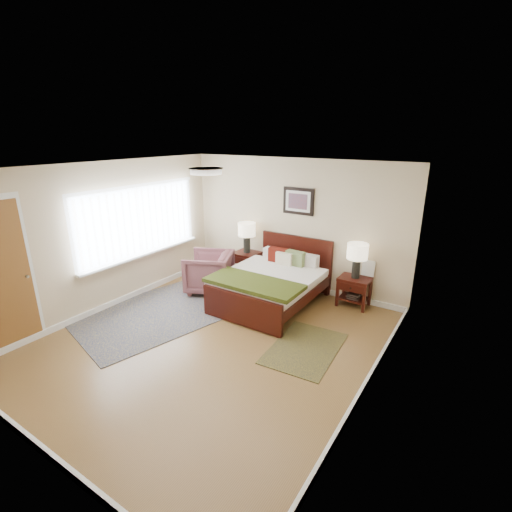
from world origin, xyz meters
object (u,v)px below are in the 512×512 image
at_px(nightstand_right, 354,288).
at_px(rug_persian, 158,313).
at_px(bed, 272,279).
at_px(lamp_right, 357,254).
at_px(armchair, 209,272).
at_px(lamp_left, 247,232).
at_px(nightstand_left, 246,258).

relative_size(nightstand_right, rug_persian, 0.20).
xyz_separation_m(bed, nightstand_right, (1.25, 0.70, -0.15)).
relative_size(lamp_right, armchair, 0.72).
relative_size(lamp_left, lamp_right, 1.00).
bearing_deg(nightstand_right, nightstand_left, -179.82).
xyz_separation_m(bed, armchair, (-1.31, -0.16, -0.09)).
bearing_deg(lamp_left, lamp_right, 0.00).
relative_size(nightstand_left, rug_persian, 0.22).
xyz_separation_m(lamp_left, rug_persian, (-0.42, -2.10, -1.02)).
xyz_separation_m(armchair, rug_persian, (-0.14, -1.22, -0.38)).
bearing_deg(lamp_left, armchair, -108.00).
distance_m(nightstand_right, lamp_right, 0.63).
xyz_separation_m(nightstand_left, nightstand_right, (2.28, 0.01, -0.14)).
bearing_deg(nightstand_left, lamp_left, 90.00).
height_order(lamp_left, rug_persian, lamp_left).
bearing_deg(armchair, nightstand_right, 83.68).
xyz_separation_m(bed, lamp_left, (-1.03, 0.72, 0.55)).
height_order(lamp_left, lamp_right, lamp_left).
xyz_separation_m(lamp_left, armchair, (-0.28, -0.87, -0.64)).
distance_m(nightstand_left, lamp_left, 0.56).
distance_m(lamp_left, lamp_right, 2.28).
bearing_deg(armchair, lamp_left, 137.12).
xyz_separation_m(nightstand_left, rug_persian, (-0.42, -2.07, -0.47)).
height_order(nightstand_left, lamp_right, lamp_right).
bearing_deg(lamp_right, rug_persian, -142.18).
bearing_deg(lamp_left, nightstand_left, -90.00).
bearing_deg(nightstand_left, nightstand_right, 0.18).
height_order(nightstand_right, lamp_right, lamp_right).
distance_m(nightstand_right, lamp_left, 2.38).
bearing_deg(lamp_right, nightstand_right, -90.00).
bearing_deg(bed, armchair, -173.15).
height_order(bed, lamp_right, lamp_right).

